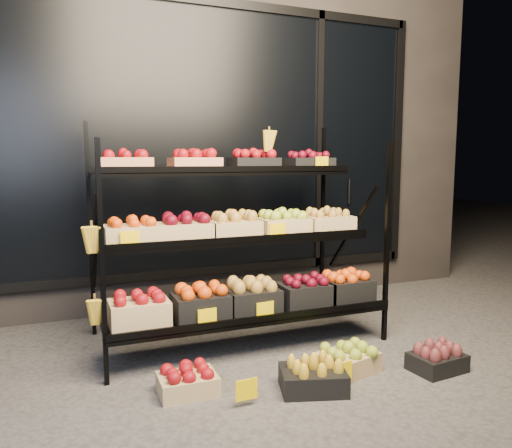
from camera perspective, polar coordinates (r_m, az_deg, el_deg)
name	(u,v)px	position (r m, az deg, el deg)	size (l,w,h in m)	color
ground	(271,370)	(3.42, 1.75, -16.31)	(24.00, 24.00, 0.00)	#514F4C
building	(176,125)	(5.61, -9.13, 11.08)	(6.00, 2.08, 3.50)	#2D2826
display_rack	(238,239)	(3.73, -2.07, -1.68)	(2.18, 1.02, 1.72)	black
tag_floor_a	(247,396)	(2.95, -1.09, -19.10)	(0.13, 0.01, 0.12)	#EBC200
tag_floor_b	(343,378)	(3.20, 9.89, -16.96)	(0.13, 0.01, 0.12)	#EBC200
floor_crate_left	(188,380)	(3.10, -7.83, -17.25)	(0.34, 0.26, 0.18)	tan
floor_crate_midleft	(313,376)	(3.13, 6.53, -16.84)	(0.45, 0.38, 0.20)	black
floor_crate_midright	(348,358)	(3.41, 10.44, -14.87)	(0.42, 0.35, 0.19)	tan
floor_crate_right	(437,358)	(3.57, 20.00, -14.24)	(0.36, 0.28, 0.18)	black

